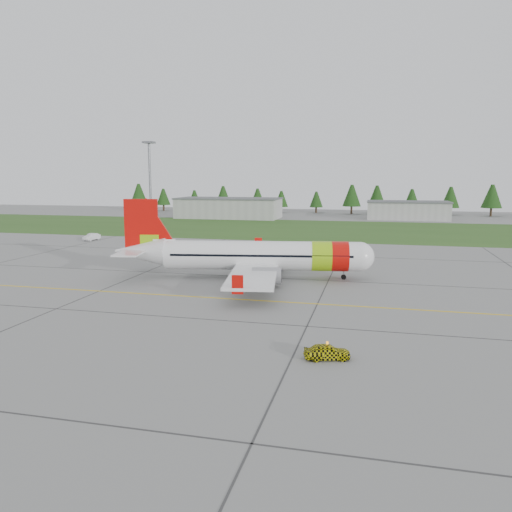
# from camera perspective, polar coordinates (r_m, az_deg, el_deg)

# --- Properties ---
(ground) EXTENTS (320.00, 320.00, 0.00)m
(ground) POSITION_cam_1_polar(r_m,az_deg,el_deg) (46.64, -6.52, -7.15)
(ground) COLOR gray
(ground) RESTS_ON ground
(aircraft) EXTENTS (33.33, 31.08, 10.15)m
(aircraft) POSITION_cam_1_polar(r_m,az_deg,el_deg) (64.04, -0.10, 0.03)
(aircraft) COLOR white
(aircraft) RESTS_ON ground
(follow_me_car) EXTENTS (1.47, 1.61, 3.33)m
(follow_me_car) POSITION_cam_1_polar(r_m,az_deg,el_deg) (36.38, 8.17, -9.14)
(follow_me_car) COLOR #F2EC0D
(follow_me_car) RESTS_ON ground
(service_van) EXTENTS (1.62, 1.54, 4.25)m
(service_van) POSITION_cam_1_polar(r_m,az_deg,el_deg) (108.24, -18.32, 2.84)
(service_van) COLOR silver
(service_van) RESTS_ON ground
(grass_strip) EXTENTS (320.00, 50.00, 0.03)m
(grass_strip) POSITION_cam_1_polar(r_m,az_deg,el_deg) (125.66, 6.37, 3.07)
(grass_strip) COLOR #30561E
(grass_strip) RESTS_ON ground
(taxi_guideline) EXTENTS (120.00, 0.25, 0.02)m
(taxi_guideline) POSITION_cam_1_polar(r_m,az_deg,el_deg) (53.95, -3.61, -4.86)
(taxi_guideline) COLOR gold
(taxi_guideline) RESTS_ON ground
(hangar_west) EXTENTS (32.00, 14.00, 6.00)m
(hangar_west) POSITION_cam_1_polar(r_m,az_deg,el_deg) (159.01, -3.15, 5.44)
(hangar_west) COLOR #A8A8A3
(hangar_west) RESTS_ON ground
(hangar_east) EXTENTS (24.00, 12.00, 5.20)m
(hangar_east) POSITION_cam_1_polar(r_m,az_deg,el_deg) (160.64, 16.95, 4.95)
(hangar_east) COLOR #A8A8A3
(hangar_east) RESTS_ON ground
(floodlight_mast) EXTENTS (0.50, 0.50, 20.00)m
(floodlight_mast) POSITION_cam_1_polar(r_m,az_deg,el_deg) (110.78, -11.98, 7.32)
(floodlight_mast) COLOR slate
(floodlight_mast) RESTS_ON ground
(treeline) EXTENTS (160.00, 8.00, 10.00)m
(treeline) POSITION_cam_1_polar(r_m,az_deg,el_deg) (180.87, 8.65, 6.42)
(treeline) COLOR #1C3F14
(treeline) RESTS_ON ground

